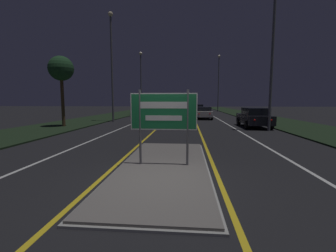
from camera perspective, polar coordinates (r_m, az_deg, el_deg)
The scene contains 21 objects.
ground_plane at distance 5.86m, azimuth -2.30°, elevation -13.78°, with size 160.00×160.00×0.00m, color black.
median_island at distance 6.94m, azimuth -1.08°, elevation -10.18°, with size 2.68×6.86×0.10m.
verge_left at distance 27.50m, azimuth -16.87°, elevation 1.95°, with size 5.00×100.00×0.08m.
verge_right at distance 27.01m, azimuth 23.94°, elevation 1.60°, with size 5.00×100.00×0.08m.
centre_line_yellow_left at distance 30.60m, azimuth 0.75°, elevation 2.57°, with size 0.12×70.00×0.01m.
centre_line_yellow_right at distance 30.53m, azimuth 6.48°, elevation 2.52°, with size 0.12×70.00×0.01m.
lane_line_white_left at distance 30.91m, azimuth -4.20°, elevation 2.59°, with size 0.12×70.00×0.01m.
lane_line_white_right at distance 30.72m, azimuth 11.47°, elevation 2.46°, with size 0.12×70.00×0.01m.
edge_line_white_left at distance 31.53m, azimuth -9.60°, elevation 2.59°, with size 0.10×70.00×0.01m.
edge_line_white_right at distance 31.21m, azimuth 16.96°, elevation 2.37°, with size 0.10×70.00×0.01m.
highway_sign at distance 6.66m, azimuth -1.12°, elevation 3.02°, with size 1.98×0.07×2.25m.
streetlight_left_near at distance 22.83m, azimuth -14.13°, elevation 16.60°, with size 0.46×0.46×10.28m.
streetlight_left_far at distance 33.79m, azimuth -6.89°, elevation 12.34°, with size 0.47×0.47×9.09m.
streetlight_right_near at distance 17.10m, azimuth 25.17°, elevation 19.53°, with size 0.49×0.49×9.87m.
streetlight_right_far at distance 44.32m, azimuth 12.72°, elevation 11.90°, with size 0.48×0.48×10.59m.
car_receding_0 at distance 18.55m, azimuth 21.04°, elevation 2.10°, with size 1.92×4.31×1.51m.
car_receding_1 at distance 26.06m, azimuth 8.87°, elevation 3.44°, with size 1.97×4.78×1.36m.
car_receding_2 at distance 40.01m, azimuth 7.59°, elevation 4.49°, with size 2.04×4.78×1.43m.
car_approaching_0 at distance 20.37m, azimuth -5.02°, elevation 2.71°, with size 1.85×4.31×1.40m.
car_approaching_1 at distance 30.54m, azimuth -6.98°, elevation 3.85°, with size 1.84×4.17×1.34m.
roadside_palm_left at distance 19.22m, azimuth -25.52°, elevation 12.82°, with size 1.84×1.84×5.31m.
Camera 1 is at (0.70, -5.46, 2.02)m, focal length 24.00 mm.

